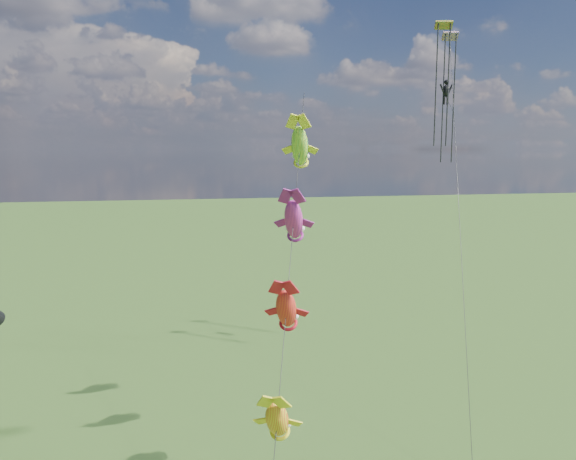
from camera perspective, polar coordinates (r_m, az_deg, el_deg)
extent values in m
cylinder|color=black|center=(23.39, -0.02, -6.27)|extent=(4.83, 15.10, 17.67)
ellipsoid|color=#D84719|center=(21.52, -1.11, -18.67)|extent=(1.48, 2.41, 2.40)
ellipsoid|color=red|center=(23.04, -0.17, -8.01)|extent=(1.48, 2.41, 2.40)
ellipsoid|color=#D83397|center=(25.26, 0.59, 1.06)|extent=(1.48, 2.41, 2.40)
ellipsoid|color=green|center=(28.00, 1.21, 8.52)|extent=(1.48, 2.41, 2.40)
cylinder|color=black|center=(32.48, 17.01, 1.30)|extent=(6.16, 15.96, 21.95)
cube|color=#218B24|center=(38.39, 15.54, 19.42)|extent=(1.18, 0.93, 0.53)
cylinder|color=black|center=(37.65, 14.78, 13.80)|extent=(0.08, 0.08, 7.63)
cylinder|color=black|center=(37.98, 15.84, 13.71)|extent=(0.08, 0.08, 7.63)
cube|color=blue|center=(41.44, 16.15, 18.40)|extent=(1.17, 0.96, 0.59)
cylinder|color=black|center=(40.71, 15.44, 12.46)|extent=(0.08, 0.08, 8.67)
cylinder|color=black|center=(41.04, 16.37, 12.39)|extent=(0.08, 0.08, 8.67)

